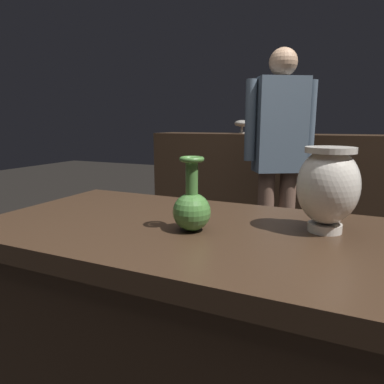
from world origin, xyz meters
name	(u,v)px	position (x,y,z in m)	size (l,w,h in m)	color
display_plinth	(192,352)	(0.00, 0.00, 0.40)	(1.20, 0.64, 0.80)	#382619
back_display_shelf	(296,192)	(0.00, 2.20, 0.49)	(2.60, 0.40, 0.99)	#422D1E
vase_centerpiece	(192,207)	(0.02, -0.04, 0.86)	(0.10, 0.10, 0.20)	#477A38
vase_tall_behind	(328,186)	(0.34, 0.10, 0.92)	(0.16, 0.16, 0.22)	silver
shelf_vase_left	(242,124)	(-0.52, 2.26, 1.08)	(0.14, 0.14, 0.12)	gray
shelf_vase_center	(301,124)	(0.00, 2.24, 1.07)	(0.15, 0.15, 0.11)	gray
visitor_center_back	(279,150)	(-0.04, 1.48, 0.91)	(0.42, 0.32, 1.55)	brown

